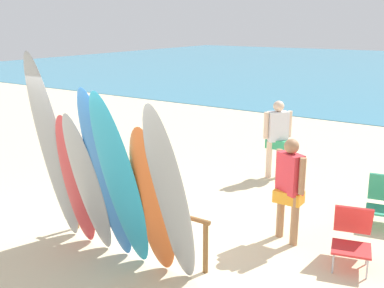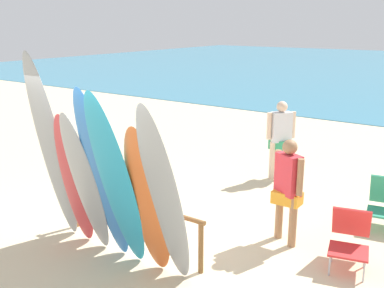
{
  "view_description": "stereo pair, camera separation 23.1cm",
  "coord_description": "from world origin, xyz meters",
  "px_view_note": "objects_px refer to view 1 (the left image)",
  "views": [
    {
      "loc": [
        4.04,
        -4.6,
        3.2
      ],
      "look_at": [
        0.0,
        1.5,
        1.23
      ],
      "focal_mm": 42.92,
      "sensor_mm": 36.0,
      "label": 1
    },
    {
      "loc": [
        4.23,
        -4.47,
        3.2
      ],
      "look_at": [
        0.0,
        1.5,
        1.23
      ],
      "focal_mm": 42.92,
      "sensor_mm": 36.0,
      "label": 2
    }
  ],
  "objects_px": {
    "beachgoer_midbeach": "(277,134)",
    "beachgoer_near_rack": "(289,183)",
    "surfboard_rack": "(134,212)",
    "surfboard_red_1": "(76,182)",
    "beach_chair_red": "(384,199)",
    "surfboard_grey_0": "(53,151)",
    "surfboard_blue_3": "(106,178)",
    "surfboard_orange_5": "(153,203)",
    "beach_chair_blue": "(352,234)",
    "surfboard_grey_2": "(88,185)",
    "surfboard_grey_6": "(170,198)",
    "surfboard_teal_4": "(121,184)"
  },
  "relations": [
    {
      "from": "surfboard_red_1",
      "to": "surfboard_teal_4",
      "type": "bearing_deg",
      "value": -15.64
    },
    {
      "from": "surfboard_grey_6",
      "to": "beach_chair_blue",
      "type": "bearing_deg",
      "value": 52.78
    },
    {
      "from": "surfboard_teal_4",
      "to": "beach_chair_blue",
      "type": "distance_m",
      "value": 3.17
    },
    {
      "from": "surfboard_rack",
      "to": "surfboard_grey_6",
      "type": "distance_m",
      "value": 1.33
    },
    {
      "from": "surfboard_orange_5",
      "to": "beachgoer_near_rack",
      "type": "relative_size",
      "value": 1.34
    },
    {
      "from": "surfboard_grey_0",
      "to": "surfboard_rack",
      "type": "bearing_deg",
      "value": 19.57
    },
    {
      "from": "surfboard_rack",
      "to": "surfboard_red_1",
      "type": "height_order",
      "value": "surfboard_red_1"
    },
    {
      "from": "surfboard_blue_3",
      "to": "beachgoer_near_rack",
      "type": "height_order",
      "value": "surfboard_blue_3"
    },
    {
      "from": "surfboard_teal_4",
      "to": "surfboard_grey_6",
      "type": "distance_m",
      "value": 0.72
    },
    {
      "from": "surfboard_grey_0",
      "to": "beachgoer_midbeach",
      "type": "bearing_deg",
      "value": 67.08
    },
    {
      "from": "surfboard_rack",
      "to": "beachgoer_near_rack",
      "type": "distance_m",
      "value": 2.29
    },
    {
      "from": "surfboard_grey_0",
      "to": "beachgoer_midbeach",
      "type": "distance_m",
      "value": 4.8
    },
    {
      "from": "surfboard_blue_3",
      "to": "beach_chair_blue",
      "type": "bearing_deg",
      "value": 34.44
    },
    {
      "from": "beachgoer_midbeach",
      "to": "beachgoer_near_rack",
      "type": "bearing_deg",
      "value": 68.56
    },
    {
      "from": "surfboard_blue_3",
      "to": "beachgoer_near_rack",
      "type": "relative_size",
      "value": 1.61
    },
    {
      "from": "surfboard_grey_2",
      "to": "surfboard_blue_3",
      "type": "bearing_deg",
      "value": -2.22
    },
    {
      "from": "surfboard_blue_3",
      "to": "surfboard_grey_2",
      "type": "bearing_deg",
      "value": 175.52
    },
    {
      "from": "surfboard_grey_0",
      "to": "beach_chair_red",
      "type": "distance_m",
      "value": 5.2
    },
    {
      "from": "surfboard_teal_4",
      "to": "surfboard_grey_6",
      "type": "bearing_deg",
      "value": 3.63
    },
    {
      "from": "surfboard_orange_5",
      "to": "beachgoer_midbeach",
      "type": "distance_m",
      "value": 4.55
    },
    {
      "from": "surfboard_grey_2",
      "to": "surfboard_red_1",
      "type": "bearing_deg",
      "value": 165.73
    },
    {
      "from": "surfboard_rack",
      "to": "beachgoer_near_rack",
      "type": "height_order",
      "value": "beachgoer_near_rack"
    },
    {
      "from": "surfboard_teal_4",
      "to": "surfboard_grey_6",
      "type": "height_order",
      "value": "surfboard_teal_4"
    },
    {
      "from": "surfboard_teal_4",
      "to": "beachgoer_midbeach",
      "type": "height_order",
      "value": "surfboard_teal_4"
    },
    {
      "from": "beach_chair_red",
      "to": "beachgoer_midbeach",
      "type": "bearing_deg",
      "value": 143.13
    },
    {
      "from": "surfboard_rack",
      "to": "surfboard_blue_3",
      "type": "relative_size",
      "value": 1.0
    },
    {
      "from": "beachgoer_near_rack",
      "to": "beach_chair_blue",
      "type": "bearing_deg",
      "value": -160.51
    },
    {
      "from": "surfboard_blue_3",
      "to": "surfboard_teal_4",
      "type": "height_order",
      "value": "same"
    },
    {
      "from": "surfboard_teal_4",
      "to": "beachgoer_near_rack",
      "type": "distance_m",
      "value": 2.51
    },
    {
      "from": "surfboard_grey_6",
      "to": "surfboard_red_1",
      "type": "bearing_deg",
      "value": -179.72
    },
    {
      "from": "surfboard_grey_0",
      "to": "surfboard_orange_5",
      "type": "relative_size",
      "value": 1.37
    },
    {
      "from": "surfboard_blue_3",
      "to": "surfboard_orange_5",
      "type": "relative_size",
      "value": 1.2
    },
    {
      "from": "surfboard_grey_2",
      "to": "beach_chair_red",
      "type": "relative_size",
      "value": 2.63
    },
    {
      "from": "beachgoer_midbeach",
      "to": "beachgoer_near_rack",
      "type": "xyz_separation_m",
      "value": [
        1.32,
        -2.61,
        -0.03
      ]
    },
    {
      "from": "beach_chair_blue",
      "to": "beachgoer_midbeach",
      "type": "bearing_deg",
      "value": 115.65
    },
    {
      "from": "surfboard_red_1",
      "to": "beachgoer_near_rack",
      "type": "relative_size",
      "value": 1.29
    },
    {
      "from": "surfboard_teal_4",
      "to": "surfboard_orange_5",
      "type": "xyz_separation_m",
      "value": [
        0.4,
        0.13,
        -0.2
      ]
    },
    {
      "from": "surfboard_grey_2",
      "to": "beach_chair_blue",
      "type": "height_order",
      "value": "surfboard_grey_2"
    },
    {
      "from": "surfboard_blue_3",
      "to": "beach_chair_blue",
      "type": "xyz_separation_m",
      "value": [
        2.7,
        1.85,
        -0.81
      ]
    },
    {
      "from": "surfboard_grey_6",
      "to": "beach_chair_red",
      "type": "relative_size",
      "value": 2.97
    },
    {
      "from": "surfboard_rack",
      "to": "surfboard_teal_4",
      "type": "distance_m",
      "value": 0.96
    },
    {
      "from": "beach_chair_blue",
      "to": "surfboard_grey_0",
      "type": "bearing_deg",
      "value": -168.73
    },
    {
      "from": "surfboard_grey_2",
      "to": "surfboard_blue_3",
      "type": "distance_m",
      "value": 0.41
    },
    {
      "from": "beachgoer_near_rack",
      "to": "surfboard_grey_2",
      "type": "bearing_deg",
      "value": 70.21
    },
    {
      "from": "beachgoer_near_rack",
      "to": "beach_chair_red",
      "type": "relative_size",
      "value": 1.92
    },
    {
      "from": "surfboard_grey_0",
      "to": "surfboard_orange_5",
      "type": "xyz_separation_m",
      "value": [
        1.79,
        0.0,
        -0.39
      ]
    },
    {
      "from": "surfboard_grey_2",
      "to": "beachgoer_near_rack",
      "type": "height_order",
      "value": "surfboard_grey_2"
    },
    {
      "from": "surfboard_red_1",
      "to": "surfboard_orange_5",
      "type": "height_order",
      "value": "surfboard_orange_5"
    },
    {
      "from": "surfboard_grey_2",
      "to": "beach_chair_blue",
      "type": "relative_size",
      "value": 2.59
    },
    {
      "from": "surfboard_teal_4",
      "to": "beachgoer_near_rack",
      "type": "relative_size",
      "value": 1.63
    }
  ]
}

